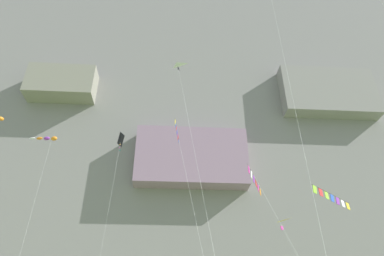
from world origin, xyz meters
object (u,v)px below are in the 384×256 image
(kite_diamond_near_cliff, at_px, (120,145))
(kite_delta_low_right, at_px, (179,77))
(kite_banner_high_right, at_px, (259,188))
(kite_windsock_mid_right, at_px, (47,139))
(kite_banner_front_field, at_px, (181,152))
(kite_delta_low_left, at_px, (280,228))
(kite_banner_high_left, at_px, (332,200))

(kite_diamond_near_cliff, xyz_separation_m, kite_delta_low_right, (6.86, -16.18, -2.25))
(kite_banner_high_right, distance_m, kite_windsock_mid_right, 30.56)
(kite_banner_front_field, bearing_deg, kite_windsock_mid_right, 135.69)
(kite_delta_low_left, xyz_separation_m, kite_banner_high_left, (0.64, -12.70, -1.23))
(kite_delta_low_right, distance_m, kite_windsock_mid_right, 22.61)
(kite_delta_low_left, bearing_deg, kite_delta_low_right, -125.84)
(kite_banner_high_right, bearing_deg, kite_diamond_near_cliff, 123.44)
(kite_delta_low_left, distance_m, kite_delta_low_right, 22.33)
(kite_banner_front_field, bearing_deg, kite_diamond_near_cliff, 114.32)
(kite_delta_low_left, bearing_deg, kite_windsock_mid_right, -177.89)
(kite_windsock_mid_right, bearing_deg, kite_delta_low_left, 2.11)
(kite_banner_high_left, bearing_deg, kite_banner_front_field, -162.38)
(kite_diamond_near_cliff, bearing_deg, kite_delta_low_left, 2.55)
(kite_diamond_near_cliff, xyz_separation_m, kite_delta_low_left, (19.17, 0.85, -9.78))
(kite_diamond_near_cliff, distance_m, kite_banner_high_left, 25.57)
(kite_diamond_near_cliff, relative_size, kite_windsock_mid_right, 1.04)
(kite_delta_low_right, relative_size, kite_banner_front_field, 1.41)
(kite_diamond_near_cliff, xyz_separation_m, kite_windsock_mid_right, (-8.89, -0.18, 0.37))
(kite_banner_high_right, distance_m, kite_delta_low_right, 11.84)
(kite_diamond_near_cliff, height_order, kite_delta_low_left, kite_diamond_near_cliff)
(kite_banner_high_right, xyz_separation_m, kite_delta_low_left, (7.14, 19.07, 2.92))
(kite_delta_low_left, height_order, kite_delta_low_right, kite_delta_low_right)
(kite_banner_high_left, distance_m, kite_delta_low_right, 16.22)
(kite_delta_low_left, bearing_deg, kite_diamond_near_cliff, -177.45)
(kite_delta_low_left, bearing_deg, kite_banner_high_right, -110.52)
(kite_diamond_near_cliff, xyz_separation_m, kite_banner_front_field, (7.17, -15.86, -9.09))
(kite_delta_low_right, bearing_deg, kite_diamond_near_cliff, 112.97)
(kite_delta_low_left, bearing_deg, kite_banner_front_field, -125.67)
(kite_banner_high_right, bearing_deg, kite_windsock_mid_right, 139.23)
(kite_windsock_mid_right, relative_size, kite_banner_front_field, 1.50)
(kite_banner_high_right, height_order, kite_diamond_near_cliff, kite_diamond_near_cliff)
(kite_banner_high_left, relative_size, kite_delta_low_right, 0.56)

